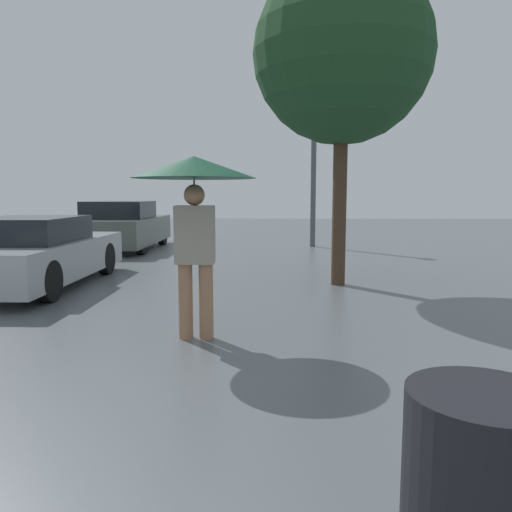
# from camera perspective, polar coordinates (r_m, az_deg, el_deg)

# --- Properties ---
(pedestrian) EXTENTS (1.25, 1.25, 1.86)m
(pedestrian) POSITION_cam_1_polar(r_m,az_deg,el_deg) (5.07, -7.08, 7.86)
(pedestrian) COLOR #9E7051
(pedestrian) RESTS_ON ground_plane
(parked_car_middle) EXTENTS (1.64, 3.96, 1.13)m
(parked_car_middle) POSITION_cam_1_polar(r_m,az_deg,el_deg) (8.79, -23.93, 0.27)
(parked_car_middle) COLOR #9EA3A8
(parked_car_middle) RESTS_ON ground_plane
(parked_car_farthest) EXTENTS (1.84, 4.02, 1.30)m
(parked_car_farthest) POSITION_cam_1_polar(r_m,az_deg,el_deg) (13.98, -15.10, 3.25)
(parked_car_farthest) COLOR #4C514C
(parked_car_farthest) RESTS_ON ground_plane
(tree) EXTENTS (2.82, 2.82, 5.09)m
(tree) POSITION_cam_1_polar(r_m,az_deg,el_deg) (8.54, 9.85, 21.77)
(tree) COLOR #473323
(tree) RESTS_ON ground_plane
(street_lamp) EXTENTS (0.35, 0.35, 3.84)m
(street_lamp) POSITION_cam_1_polar(r_m,az_deg,el_deg) (14.30, 6.60, 10.82)
(street_lamp) COLOR #515456
(street_lamp) RESTS_ON ground_plane
(trash_bin) EXTENTS (0.57, 0.57, 0.78)m
(trash_bin) POSITION_cam_1_polar(r_m,az_deg,el_deg) (2.19, 24.26, -23.54)
(trash_bin) COLOR black
(trash_bin) RESTS_ON ground_plane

